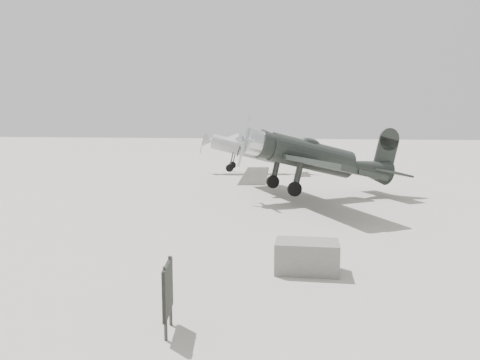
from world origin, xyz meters
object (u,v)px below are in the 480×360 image
object	(u,v)px
lowwing_monoplane	(318,158)
equipment_block	(307,257)
highwing_monoplane	(250,147)
sign_board	(168,290)

from	to	relation	value
lowwing_monoplane	equipment_block	xyz separation A→B (m)	(-0.27, -11.91, -1.70)
highwing_monoplane	sign_board	xyz separation A→B (m)	(2.20, -26.85, -1.16)
lowwing_monoplane	highwing_monoplane	size ratio (longest dim) A/B	1.05
lowwing_monoplane	sign_board	size ratio (longest dim) A/B	8.38
sign_board	lowwing_monoplane	bearing A→B (deg)	70.41
highwing_monoplane	equipment_block	bearing A→B (deg)	-82.95
lowwing_monoplane	highwing_monoplane	xyz separation A→B (m)	(-5.03, 10.86, -0.11)
sign_board	equipment_block	bearing A→B (deg)	48.38
highwing_monoplane	equipment_block	distance (m)	23.31
highwing_monoplane	equipment_block	xyz separation A→B (m)	(4.76, -22.77, -1.59)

